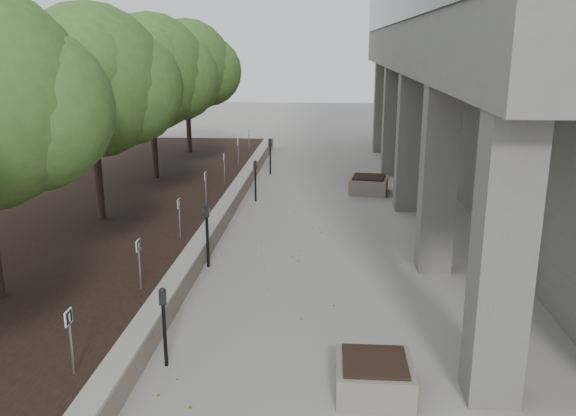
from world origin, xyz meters
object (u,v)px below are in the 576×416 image
(parking_meter_4, at_px, (255,181))
(parking_meter_5, at_px, (270,156))
(parking_meter_2, at_px, (164,327))
(crabapple_tree_3, at_px, (93,114))
(crabapple_tree_4, at_px, (151,97))
(parking_meter_3, at_px, (207,235))
(crabapple_tree_5, at_px, (187,86))
(planter_back, at_px, (369,184))
(planter_front, at_px, (374,376))

(parking_meter_4, bearing_deg, parking_meter_5, 95.90)
(parking_meter_5, bearing_deg, parking_meter_2, -73.06)
(parking_meter_2, height_order, parking_meter_4, parking_meter_4)
(crabapple_tree_3, bearing_deg, crabapple_tree_4, 90.00)
(parking_meter_5, bearing_deg, parking_meter_4, -73.05)
(crabapple_tree_3, bearing_deg, parking_meter_2, -62.03)
(parking_meter_2, bearing_deg, parking_meter_4, 77.28)
(crabapple_tree_4, distance_m, parking_meter_3, 8.29)
(crabapple_tree_3, height_order, parking_meter_5, crabapple_tree_3)
(parking_meter_2, distance_m, parking_meter_4, 10.09)
(parking_meter_3, height_order, parking_meter_4, parking_meter_3)
(crabapple_tree_5, bearing_deg, planter_back, -34.88)
(parking_meter_3, bearing_deg, crabapple_tree_4, 108.75)
(parking_meter_3, relative_size, planter_front, 1.36)
(crabapple_tree_4, xyz_separation_m, crabapple_tree_5, (0.00, 5.00, 0.00))
(parking_meter_3, relative_size, parking_meter_5, 1.05)
(crabapple_tree_5, bearing_deg, planter_front, -68.79)
(crabapple_tree_5, xyz_separation_m, parking_meter_3, (3.25, -12.25, -2.39))
(crabapple_tree_5, height_order, planter_front, crabapple_tree_5)
(parking_meter_5, relative_size, planter_back, 1.15)
(planter_front, bearing_deg, parking_meter_5, 101.38)
(crabapple_tree_3, bearing_deg, planter_back, 34.65)
(crabapple_tree_5, relative_size, parking_meter_3, 3.71)
(planter_front, relative_size, planter_back, 0.89)
(planter_front, bearing_deg, parking_meter_2, 171.12)
(crabapple_tree_5, distance_m, parking_meter_5, 4.95)
(crabapple_tree_3, bearing_deg, crabapple_tree_5, 90.00)
(planter_back, bearing_deg, planter_front, -92.90)
(crabapple_tree_3, relative_size, parking_meter_4, 4.13)
(parking_meter_5, bearing_deg, planter_back, -19.48)
(crabapple_tree_5, xyz_separation_m, planter_back, (7.20, -5.02, -2.84))
(parking_meter_4, bearing_deg, crabapple_tree_3, -128.45)
(planter_back, bearing_deg, parking_meter_4, -158.80)
(crabapple_tree_5, distance_m, parking_meter_4, 7.76)
(parking_meter_3, xyz_separation_m, planter_front, (3.35, -4.75, -0.48))
(crabapple_tree_4, bearing_deg, crabapple_tree_5, 90.00)
(crabapple_tree_3, relative_size, parking_meter_2, 4.20)
(parking_meter_3, bearing_deg, planter_back, 55.91)
(crabapple_tree_5, xyz_separation_m, parking_meter_4, (3.59, -6.42, -2.46))
(parking_meter_4, bearing_deg, parking_meter_2, -84.10)
(parking_meter_2, xyz_separation_m, planter_back, (3.75, 11.49, -0.36))
(parking_meter_3, height_order, planter_back, parking_meter_3)
(parking_meter_3, xyz_separation_m, parking_meter_5, (0.39, 9.92, -0.04))
(crabapple_tree_5, relative_size, planter_front, 5.05)
(crabapple_tree_3, distance_m, parking_meter_5, 8.84)
(parking_meter_2, relative_size, planter_front, 1.20)
(crabapple_tree_5, bearing_deg, crabapple_tree_4, -90.00)
(parking_meter_4, relative_size, planter_front, 1.22)
(crabapple_tree_4, bearing_deg, parking_meter_4, -21.63)
(parking_meter_5, bearing_deg, planter_front, -60.93)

